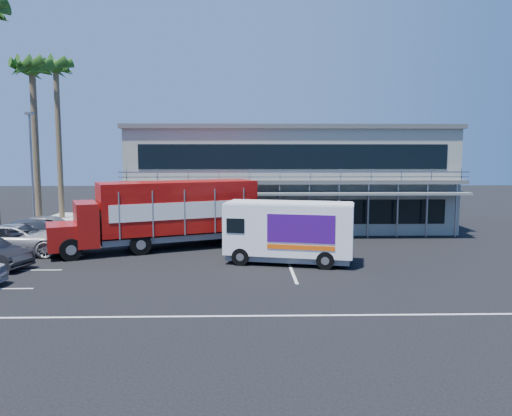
{
  "coord_description": "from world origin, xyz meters",
  "views": [
    {
      "loc": [
        -0.21,
        -22.27,
        5.49
      ],
      "look_at": [
        0.47,
        6.16,
        2.3
      ],
      "focal_mm": 35.0,
      "sensor_mm": 36.0,
      "label": 1
    }
  ],
  "objects": [
    {
      "name": "palm_f",
      "position": [
        -15.1,
        18.5,
        11.47
      ],
      "size": [
        2.8,
        2.8,
        13.25
      ],
      "color": "brown",
      "rests_on": "ground"
    },
    {
      "name": "palm_e",
      "position": [
        -14.7,
        13.0,
        10.57
      ],
      "size": [
        2.8,
        2.8,
        12.25
      ],
      "color": "brown",
      "rests_on": "ground"
    },
    {
      "name": "ground",
      "position": [
        0.0,
        0.0,
        0.0
      ],
      "size": [
        120.0,
        120.0,
        0.0
      ],
      "primitive_type": "plane",
      "color": "black",
      "rests_on": "ground"
    },
    {
      "name": "red_truck",
      "position": [
        -4.72,
        5.9,
        2.11
      ],
      "size": [
        11.52,
        6.78,
        3.84
      ],
      "rotation": [
        0.0,
        0.0,
        0.39
      ],
      "color": "#9A100C",
      "rests_on": "ground"
    },
    {
      "name": "light_pole_far",
      "position": [
        -14.2,
        11.0,
        4.5
      ],
      "size": [
        0.5,
        0.25,
        8.09
      ],
      "color": "gray",
      "rests_on": "ground"
    },
    {
      "name": "building",
      "position": [
        3.0,
        14.94,
        3.66
      ],
      "size": [
        22.4,
        12.0,
        7.3
      ],
      "color": "gray",
      "rests_on": "ground"
    },
    {
      "name": "white_van",
      "position": [
        1.99,
        2.0,
        1.61
      ],
      "size": [
        6.56,
        3.52,
        3.05
      ],
      "rotation": [
        0.0,
        0.0,
        -0.23
      ],
      "color": "white",
      "rests_on": "ground"
    },
    {
      "name": "parked_car_d",
      "position": [
        -12.5,
        7.6,
        0.74
      ],
      "size": [
        5.54,
        3.91,
        1.49
      ],
      "primitive_type": "imported",
      "rotation": [
        0.0,
        0.0,
        1.97
      ],
      "color": "#303741",
      "rests_on": "ground"
    },
    {
      "name": "parked_car_c",
      "position": [
        -12.36,
        4.4,
        0.83
      ],
      "size": [
        6.23,
        3.44,
        1.65
      ],
      "primitive_type": "imported",
      "rotation": [
        0.0,
        0.0,
        1.69
      ],
      "color": "#BDBCBF",
      "rests_on": "ground"
    },
    {
      "name": "parked_car_e",
      "position": [
        -12.5,
        9.37,
        0.78
      ],
      "size": [
        4.62,
        2.02,
        1.55
      ],
      "primitive_type": "imported",
      "rotation": [
        0.0,
        0.0,
        1.61
      ],
      "color": "slate",
      "rests_on": "ground"
    }
  ]
}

